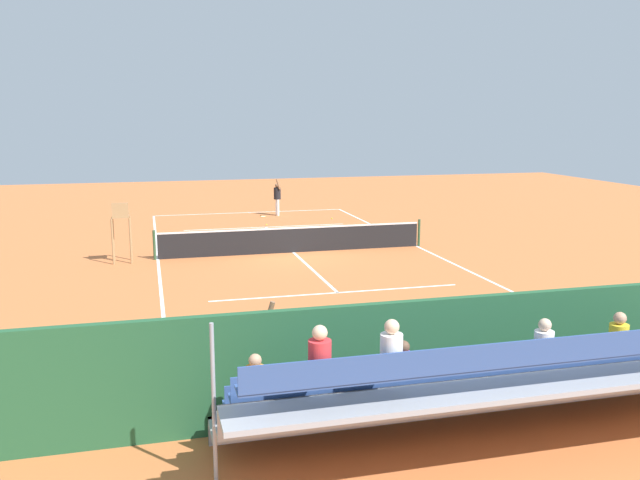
# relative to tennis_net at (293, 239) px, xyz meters

# --- Properties ---
(ground_plane) EXTENTS (60.00, 60.00, 0.00)m
(ground_plane) POSITION_rel_tennis_net_xyz_m (0.00, 0.00, -0.50)
(ground_plane) COLOR #C66B38
(court_line_markings) EXTENTS (10.10, 22.20, 0.01)m
(court_line_markings) POSITION_rel_tennis_net_xyz_m (0.00, -0.04, -0.50)
(court_line_markings) COLOR white
(court_line_markings) RESTS_ON ground
(tennis_net) EXTENTS (10.30, 0.10, 1.07)m
(tennis_net) POSITION_rel_tennis_net_xyz_m (0.00, 0.00, 0.00)
(tennis_net) COLOR black
(tennis_net) RESTS_ON ground
(backdrop_wall) EXTENTS (18.00, 0.16, 2.00)m
(backdrop_wall) POSITION_rel_tennis_net_xyz_m (0.00, 14.00, 0.50)
(backdrop_wall) COLOR #235633
(backdrop_wall) RESTS_ON ground
(bleacher_stand) EXTENTS (9.06, 2.40, 2.48)m
(bleacher_stand) POSITION_rel_tennis_net_xyz_m (0.03, 15.38, 0.46)
(bleacher_stand) COLOR #9EA0A5
(bleacher_stand) RESTS_ON ground
(umpire_chair) EXTENTS (0.67, 0.67, 2.14)m
(umpire_chair) POSITION_rel_tennis_net_xyz_m (6.20, 0.20, 0.81)
(umpire_chair) COLOR #A88456
(umpire_chair) RESTS_ON ground
(courtside_bench) EXTENTS (1.80, 0.40, 0.93)m
(courtside_bench) POSITION_rel_tennis_net_xyz_m (-2.59, 13.27, 0.06)
(courtside_bench) COLOR #234C2D
(courtside_bench) RESTS_ON ground
(equipment_bag) EXTENTS (0.90, 0.36, 0.36)m
(equipment_bag) POSITION_rel_tennis_net_xyz_m (-1.15, 13.40, -0.32)
(equipment_bag) COLOR #334C8C
(equipment_bag) RESTS_ON ground
(tennis_player) EXTENTS (0.38, 0.54, 1.93)m
(tennis_player) POSITION_rel_tennis_net_xyz_m (-1.25, -9.57, 0.51)
(tennis_player) COLOR white
(tennis_player) RESTS_ON ground
(tennis_racket) EXTENTS (0.36, 0.58, 0.03)m
(tennis_racket) POSITION_rel_tennis_net_xyz_m (-0.43, -9.28, -0.49)
(tennis_racket) COLOR black
(tennis_racket) RESTS_ON ground
(tennis_ball_near) EXTENTS (0.07, 0.07, 0.07)m
(tennis_ball_near) POSITION_rel_tennis_net_xyz_m (-0.13, -6.57, -0.47)
(tennis_ball_near) COLOR #CCDB33
(tennis_ball_near) RESTS_ON ground
(tennis_ball_far) EXTENTS (0.07, 0.07, 0.07)m
(tennis_ball_far) POSITION_rel_tennis_net_xyz_m (-3.65, -7.66, -0.47)
(tennis_ball_far) COLOR #CCDB33
(tennis_ball_far) RESTS_ON ground
(line_judge) EXTENTS (0.45, 0.56, 1.93)m
(line_judge) POSITION_rel_tennis_net_xyz_m (3.37, 13.36, 0.51)
(line_judge) COLOR #232328
(line_judge) RESTS_ON ground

